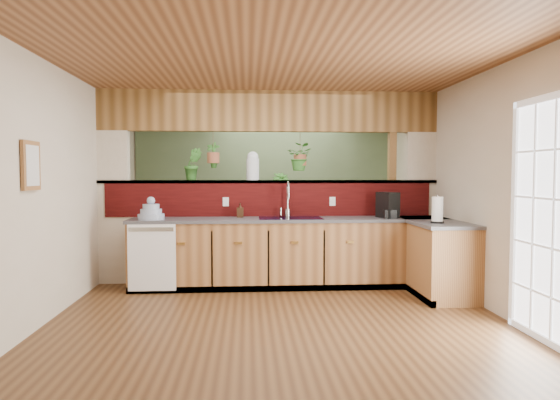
{
  "coord_description": "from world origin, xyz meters",
  "views": [
    {
      "loc": [
        -0.31,
        -5.48,
        1.47
      ],
      "look_at": [
        0.1,
        0.7,
        1.15
      ],
      "focal_mm": 32.0,
      "sensor_mm": 36.0,
      "label": 1
    }
  ],
  "objects": [
    {
      "name": "countertop",
      "position": [
        0.84,
        0.87,
        0.45
      ],
      "size": [
        4.14,
        1.52,
        0.9
      ],
      "color": "brown",
      "rests_on": "ground"
    },
    {
      "name": "pass_through_partition",
      "position": [
        0.03,
        1.35,
        1.19
      ],
      "size": [
        4.6,
        0.21,
        2.6
      ],
      "color": "beige",
      "rests_on": "ground"
    },
    {
      "name": "hanging_plant_a",
      "position": [
        -0.77,
        1.35,
        1.84
      ],
      "size": [
        0.21,
        0.17,
        0.47
      ],
      "color": "brown",
      "rests_on": "header_beam"
    },
    {
      "name": "shelf_plant_a",
      "position": [
        -0.55,
        3.25,
        1.16
      ],
      "size": [
        0.25,
        0.21,
        0.4
      ],
      "primitive_type": "imported",
      "rotation": [
        0.0,
        0.0,
        0.4
      ],
      "color": "#2E6824",
      "rests_on": "shelving_console"
    },
    {
      "name": "navy_sink",
      "position": [
        0.25,
        0.98,
        0.82
      ],
      "size": [
        0.82,
        0.5,
        0.18
      ],
      "color": "black",
      "rests_on": "countertop"
    },
    {
      "name": "pass_through_ledge",
      "position": [
        0.0,
        1.35,
        1.37
      ],
      "size": [
        4.6,
        0.21,
        0.04
      ],
      "primitive_type": "cube",
      "color": "brown",
      "rests_on": "ground"
    },
    {
      "name": "header_beam",
      "position": [
        0.0,
        1.35,
        2.33
      ],
      "size": [
        4.6,
        0.15,
        0.55
      ],
      "primitive_type": "cube",
      "color": "brown",
      "rests_on": "ground"
    },
    {
      "name": "sage_backwall",
      "position": [
        0.0,
        3.48,
        1.3
      ],
      "size": [
        4.55,
        0.02,
        2.55
      ],
      "primitive_type": "cube",
      "color": "#5A734E",
      "rests_on": "ground"
    },
    {
      "name": "wall_back",
      "position": [
        0.0,
        3.5,
        1.3
      ],
      "size": [
        4.6,
        0.02,
        2.6
      ],
      "primitive_type": "cube",
      "color": "beige",
      "rests_on": "ground"
    },
    {
      "name": "wall_right",
      "position": [
        2.3,
        0.0,
        1.3
      ],
      "size": [
        0.02,
        7.0,
        2.6
      ],
      "primitive_type": "cube",
      "color": "beige",
      "rests_on": "ground"
    },
    {
      "name": "dishwasher",
      "position": [
        -1.48,
        0.66,
        0.46
      ],
      "size": [
        0.58,
        0.03,
        0.82
      ],
      "color": "white",
      "rests_on": "ground"
    },
    {
      "name": "dish_stack",
      "position": [
        -1.52,
        0.87,
        0.99
      ],
      "size": [
        0.33,
        0.33,
        0.29
      ],
      "color": "#8E9CB7",
      "rests_on": "countertop"
    },
    {
      "name": "shelf_plant_b",
      "position": [
        0.27,
        3.25,
        1.23
      ],
      "size": [
        0.34,
        0.34,
        0.53
      ],
      "primitive_type": "imported",
      "rotation": [
        0.0,
        0.0,
        0.16
      ],
      "color": "#2E6824",
      "rests_on": "shelving_console"
    },
    {
      "name": "wall_front",
      "position": [
        0.0,
        -3.5,
        1.3
      ],
      "size": [
        4.6,
        0.02,
        2.6
      ],
      "primitive_type": "cube",
      "color": "beige",
      "rests_on": "ground"
    },
    {
      "name": "framed_print",
      "position": [
        -2.27,
        -0.8,
        1.55
      ],
      "size": [
        0.04,
        0.35,
        0.45
      ],
      "color": "brown",
      "rests_on": "wall_left"
    },
    {
      "name": "ground",
      "position": [
        0.0,
        0.0,
        0.0
      ],
      "size": [
        4.6,
        7.0,
        0.01
      ],
      "primitive_type": "cube",
      "color": "#4C2F17",
      "rests_on": "ground"
    },
    {
      "name": "ledge_plant_left",
      "position": [
        -1.04,
        1.35,
        1.61
      ],
      "size": [
        0.27,
        0.24,
        0.43
      ],
      "primitive_type": "imported",
      "rotation": [
        0.0,
        0.0,
        0.21
      ],
      "color": "#2E6824",
      "rests_on": "pass_through_ledge"
    },
    {
      "name": "ceiling",
      "position": [
        0.0,
        0.0,
        2.6
      ],
      "size": [
        4.6,
        7.0,
        0.01
      ],
      "primitive_type": "cube",
      "color": "brown",
      "rests_on": "ground"
    },
    {
      "name": "shelving_console",
      "position": [
        -0.12,
        3.25,
        0.5
      ],
      "size": [
        1.43,
        0.73,
        0.92
      ],
      "primitive_type": "cube",
      "rotation": [
        0.0,
        0.0,
        0.28
      ],
      "color": "black",
      "rests_on": "ground"
    },
    {
      "name": "glass_jar",
      "position": [
        -0.24,
        1.35,
        1.59
      ],
      "size": [
        0.18,
        0.18,
        0.39
      ],
      "color": "silver",
      "rests_on": "pass_through_ledge"
    },
    {
      "name": "hanging_plant_b",
      "position": [
        0.41,
        1.35,
        1.87
      ],
      "size": [
        0.42,
        0.39,
        0.49
      ],
      "color": "brown",
      "rests_on": "header_beam"
    },
    {
      "name": "floor_plant",
      "position": [
        1.15,
        2.76,
        0.37
      ],
      "size": [
        0.71,
        0.63,
        0.75
      ],
      "primitive_type": "imported",
      "rotation": [
        0.0,
        0.0,
        0.07
      ],
      "color": "#2E6824",
      "rests_on": "ground"
    },
    {
      "name": "faucet",
      "position": [
        0.22,
        1.13,
        1.16
      ],
      "size": [
        0.21,
        0.21,
        0.48
      ],
      "color": "#B7B7B2",
      "rests_on": "countertop"
    },
    {
      "name": "french_door",
      "position": [
        2.27,
        -1.3,
        1.05
      ],
      "size": [
        0.06,
        1.02,
        2.16
      ],
      "primitive_type": "cube",
      "color": "white",
      "rests_on": "ground"
    },
    {
      "name": "wall_left",
      "position": [
        -2.3,
        0.0,
        1.3
      ],
      "size": [
        0.02,
        7.0,
        2.6
      ],
      "primitive_type": "cube",
      "color": "beige",
      "rests_on": "ground"
    },
    {
      "name": "paper_towel",
      "position": [
        1.91,
        0.2,
        1.05
      ],
      "size": [
        0.15,
        0.15,
        0.33
      ],
      "color": "black",
      "rests_on": "countertop"
    },
    {
      "name": "soap_dispenser",
      "position": [
        -0.41,
        1.11,
        1.0
      ],
      "size": [
        0.09,
        0.09,
        0.19
      ],
      "primitive_type": "imported",
      "rotation": [
        0.0,
        0.0,
        -0.01
      ],
      "color": "#382214",
      "rests_on": "countertop"
    },
    {
      "name": "coffee_maker",
      "position": [
        1.52,
        0.91,
        1.05
      ],
      "size": [
        0.18,
        0.3,
        0.34
      ],
      "rotation": [
        0.0,
        0.0,
        0.36
      ],
      "color": "black",
      "rests_on": "countertop"
    }
  ]
}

